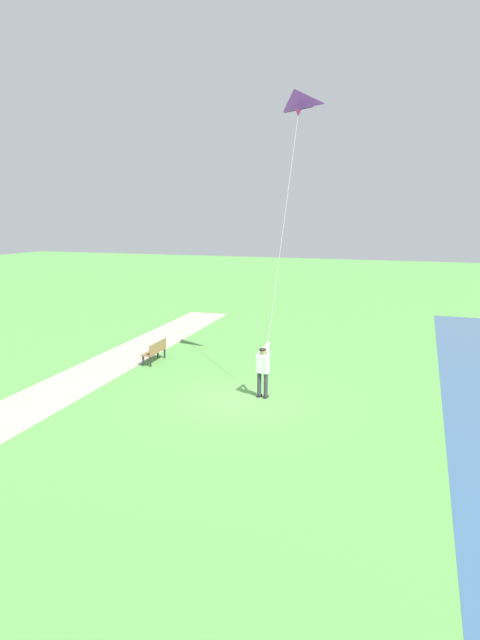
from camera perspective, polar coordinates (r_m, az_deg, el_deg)
The scene contains 5 objects.
ground_plane at distance 16.84m, azimuth -0.26°, elevation -9.07°, with size 120.00×120.00×0.00m, color #569947.
walkway_path at distance 18.25m, azimuth -21.29°, elevation -8.20°, with size 2.40×32.00×0.02m, color #ADA393.
person_kite_flyer at distance 16.80m, azimuth 2.61°, elevation -5.36°, with size 0.52×0.62×1.83m.
flying_kite at distance 18.80m, azimuth 6.15°, elevation 23.05°, with size 1.46×2.68×8.40m.
park_bench_near_walkway at distance 21.29m, azimuth -9.54°, elevation -3.38°, with size 0.52×1.52×0.88m.
Camera 1 is at (-5.42, 14.81, 5.90)m, focal length 28.28 mm.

